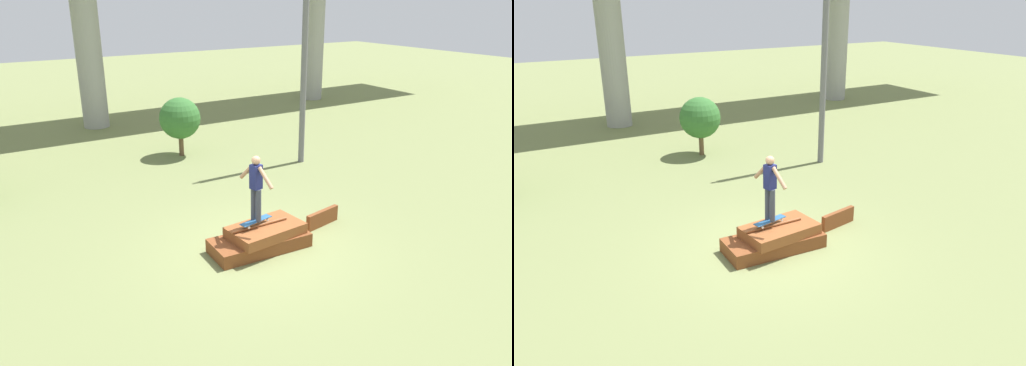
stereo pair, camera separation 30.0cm
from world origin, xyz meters
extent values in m
plane|color=olive|center=(0.00, 0.00, 0.00)|extent=(80.00, 80.00, 0.00)
cube|color=brown|center=(0.00, 0.00, 0.16)|extent=(2.33, 1.09, 0.33)
cube|color=brown|center=(0.15, -0.02, 0.45)|extent=(1.78, 1.14, 0.25)
cylinder|color=brown|center=(0.00, 0.00, 0.61)|extent=(1.46, 0.06, 0.06)
cube|color=brown|center=(2.03, 0.22, 0.21)|extent=(1.10, 0.31, 0.41)
cube|color=#23517F|center=(-0.06, 0.06, 0.72)|extent=(0.86, 0.35, 0.01)
cylinder|color=silver|center=(0.21, 0.20, 0.66)|extent=(0.06, 0.04, 0.05)
cylinder|color=silver|center=(0.25, 0.04, 0.66)|extent=(0.06, 0.04, 0.05)
cylinder|color=silver|center=(-0.36, 0.09, 0.66)|extent=(0.06, 0.04, 0.05)
cylinder|color=silver|center=(-0.33, -0.08, 0.66)|extent=(0.06, 0.04, 0.05)
cylinder|color=#383D4C|center=(-0.08, 0.14, 1.11)|extent=(0.12, 0.12, 0.77)
cylinder|color=#383D4C|center=(-0.04, -0.02, 1.11)|extent=(0.12, 0.12, 0.77)
cube|color=#191E51|center=(-0.06, 0.06, 1.78)|extent=(0.26, 0.25, 0.56)
sphere|color=#A37556|center=(-0.06, 0.06, 2.15)|extent=(0.20, 0.20, 0.20)
cylinder|color=#A37556|center=(-0.12, 0.35, 1.83)|extent=(0.17, 0.46, 0.44)
cylinder|color=#A37556|center=(0.00, -0.23, 1.83)|extent=(0.17, 0.46, 0.44)
cylinder|color=#9E9E99|center=(0.00, 13.52, 3.70)|extent=(1.10, 1.10, 7.39)
cylinder|color=#9E9E99|center=(12.10, 13.52, 3.70)|extent=(1.10, 1.10, 7.39)
cylinder|color=slate|center=(4.71, 4.69, 3.73)|extent=(0.20, 0.20, 7.45)
cylinder|color=brown|center=(1.45, 7.60, 0.38)|extent=(0.17, 0.17, 0.76)
sphere|color=#336B2D|center=(1.45, 7.60, 1.39)|extent=(1.48, 1.48, 1.48)
camera|label=1|loc=(-5.52, -8.65, 5.52)|focal=35.00mm
camera|label=2|loc=(-5.26, -8.80, 5.52)|focal=35.00mm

